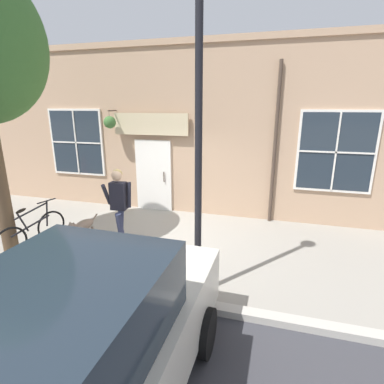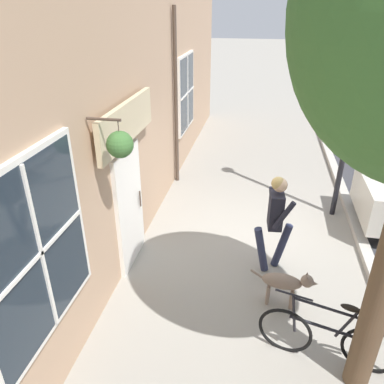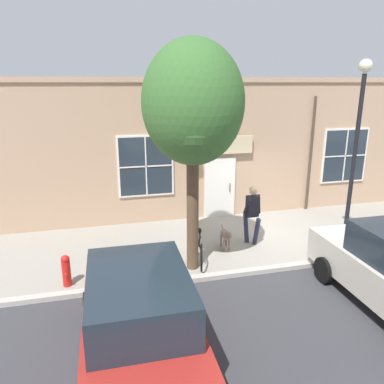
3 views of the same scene
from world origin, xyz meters
name	(u,v)px [view 3 (image 3 of 3)]	position (x,y,z in m)	size (l,w,h in m)	color
ground_plane	(264,238)	(0.00, 0.00, 0.00)	(90.00, 90.00, 0.00)	gray
storefront_facade	(240,148)	(-2.34, 0.00, 2.37)	(0.95, 18.00, 4.73)	tan
pedestrian_walking	(252,209)	(0.27, -0.56, 1.06)	(0.65, 0.55, 1.75)	#282D47
dog_on_leash	(226,235)	(0.48, -1.42, 0.42)	(1.00, 0.31, 0.64)	#7F6B5B
street_tree_by_curb	(193,107)	(1.38, -2.61, 4.03)	(2.58, 2.32, 5.54)	brown
leaning_bicycle	(199,247)	(0.96, -2.35, 0.38)	(1.72, 0.34, 1.00)	black
parked_car_nearest_curb	(139,318)	(4.41, -4.28, 0.88)	(4.33, 1.99, 1.75)	maroon
street_lamp	(357,134)	(1.61, 1.59, 3.31)	(0.32, 0.32, 5.11)	black
fire_hydrant	(66,270)	(1.47, -5.66, 0.40)	(0.34, 0.20, 0.77)	red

